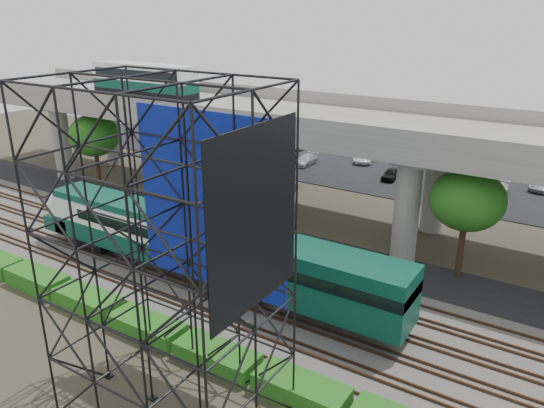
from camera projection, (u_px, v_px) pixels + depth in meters
The scene contains 13 objects.
ground at pixel (185, 297), 34.06m from camera, with size 140.00×140.00×0.00m, color #474233.
ballast_bed at pixel (205, 283), 35.61m from camera, with size 90.00×12.00×0.20m, color slate.
service_road at pixel (272, 240), 42.35m from camera, with size 90.00×5.00×0.08m, color black.
parking_lot at pixel (382, 170), 60.95m from camera, with size 90.00×18.00×0.08m, color black.
harbor_water at pixel (437, 134), 78.37m from camera, with size 140.00×40.00×0.03m, color #446470.
rail_tracks at pixel (205, 281), 35.54m from camera, with size 90.00×9.52×0.16m.
commuter_train at pixel (182, 240), 35.56m from camera, with size 29.30×3.06×4.30m.
overpass at pixel (294, 125), 44.56m from camera, with size 80.00×12.00×12.40m.
scaffold_tower at pixel (165, 266), 21.88m from camera, with size 9.36×6.36×15.00m.
hedge_strip at pixel (147, 326), 29.95m from camera, with size 34.60×1.80×1.20m.
trees at pixel (262, 150), 47.27m from camera, with size 40.94×16.94×7.69m.
suv at pixel (187, 212), 46.15m from camera, with size 2.34×5.07×1.41m, color black.
parked_cars at pixel (393, 166), 59.96m from camera, with size 37.65×9.73×1.32m.
Camera 1 is at (20.76, -22.18, 17.45)m, focal length 35.00 mm.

